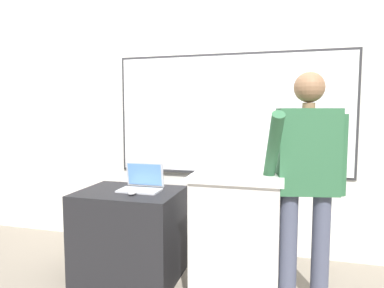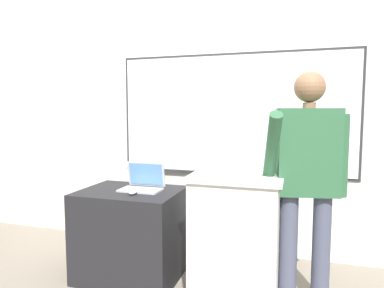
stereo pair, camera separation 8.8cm
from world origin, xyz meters
name	(u,v)px [view 1 (the left image)]	position (x,y,z in m)	size (l,w,h in m)	color
back_wall	(211,108)	(0.01, 1.31, 1.47)	(6.40, 0.17, 2.95)	silver
lectern_podium	(236,238)	(0.43, 0.33, 0.49)	(0.68, 0.53, 0.97)	silver
side_desk	(130,234)	(-0.51, 0.44, 0.38)	(0.85, 0.65, 0.76)	black
person_presenter	(307,171)	(0.92, 0.43, 1.00)	(0.60, 0.60, 1.72)	#474C60
laptop	(142,182)	(-0.42, 0.51, 0.83)	(0.35, 0.25, 0.23)	#B7BABF
wireless_keyboard	(234,175)	(0.41, 0.26, 0.98)	(0.41, 0.13, 0.02)	beige
computer_mouse_by_laptop	(132,193)	(-0.42, 0.32, 0.78)	(0.06, 0.10, 0.03)	#BCBCC1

